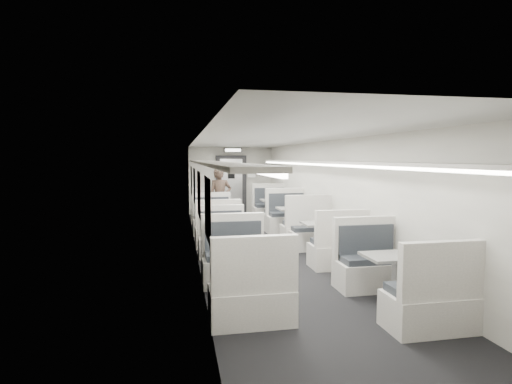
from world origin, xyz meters
name	(u,v)px	position (x,y,z in m)	size (l,w,h in m)	color
room	(267,196)	(0.00, 0.00, 1.20)	(3.24, 12.24, 2.64)	black
booth_left_a	(209,214)	(-1.00, 3.33, 0.36)	(0.99, 2.01, 1.07)	#B5B2AA
booth_left_b	(215,225)	(-1.00, 1.38, 0.37)	(1.01, 2.05, 1.10)	#B5B2AA
booth_left_c	(226,247)	(-1.00, -0.99, 0.35)	(0.96, 1.94, 1.04)	#B5B2AA
booth_left_d	(242,275)	(-1.00, -2.89, 0.37)	(1.03, 2.08, 1.11)	#B5B2AA
booth_right_a	(276,212)	(1.00, 3.17, 0.40)	(1.10, 2.23, 1.19)	#B5B2AA
booth_right_b	(296,223)	(1.00, 1.16, 0.40)	(1.10, 2.23, 1.19)	#B5B2AA
booth_right_c	(323,240)	(1.00, -0.76, 0.36)	(1.00, 2.04, 1.09)	#B5B2AA
booth_right_d	(395,280)	(1.00, -3.49, 0.37)	(1.01, 2.04, 1.09)	#B5B2AA
passenger	(220,199)	(-0.73, 2.70, 0.88)	(0.64, 0.42, 1.76)	black
window_a	(191,181)	(-1.49, 3.40, 1.35)	(0.02, 1.18, 0.84)	black
window_b	(194,186)	(-1.49, 1.20, 1.35)	(0.02, 1.18, 0.84)	black
window_c	(199,194)	(-1.49, -1.00, 1.35)	(0.02, 1.18, 0.84)	black
window_d	(208,209)	(-1.49, -3.20, 1.35)	(0.02, 1.18, 0.84)	black
luggage_rack_left	(209,163)	(-1.24, -0.30, 1.92)	(0.46, 10.40, 0.09)	#B5B2AA
luggage_rack_right	(327,162)	(1.24, -0.30, 1.92)	(0.46, 10.40, 0.09)	#B5B2AA
vestibule_door	(231,185)	(0.00, 5.93, 1.04)	(1.10, 0.13, 2.10)	black
exit_sign	(233,150)	(0.00, 5.44, 2.28)	(0.62, 0.12, 0.16)	black
wall_notice	(252,172)	(0.75, 5.92, 1.50)	(0.32, 0.02, 0.40)	white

